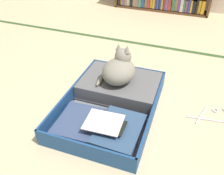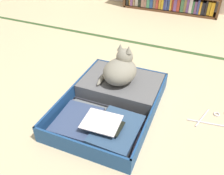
% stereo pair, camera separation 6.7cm
% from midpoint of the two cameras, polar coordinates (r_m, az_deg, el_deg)
% --- Properties ---
extents(ground_plane, '(10.00, 10.00, 0.00)m').
position_cam_midpoint_polar(ground_plane, '(1.56, 2.15, -7.38)').
color(ground_plane, '#CDBA8E').
extents(tatami_border, '(4.80, 0.05, 0.00)m').
position_cam_midpoint_polar(tatami_border, '(2.46, 12.26, 9.44)').
color(tatami_border, '#335128').
rests_on(tatami_border, ground_plane).
extents(open_suitcase, '(0.60, 0.86, 0.11)m').
position_cam_midpoint_polar(open_suitcase, '(1.63, 1.78, -2.76)').
color(open_suitcase, navy).
rests_on(open_suitcase, ground_plane).
extents(black_cat, '(0.27, 0.29, 0.26)m').
position_cam_midpoint_polar(black_cat, '(1.64, 3.29, 4.30)').
color(black_cat, gray).
rests_on(black_cat, open_suitcase).
extents(clothes_hanger, '(0.37, 0.22, 0.01)m').
position_cam_midpoint_polar(clothes_hanger, '(1.68, 25.01, -7.35)').
color(clothes_hanger, silver).
rests_on(clothes_hanger, ground_plane).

